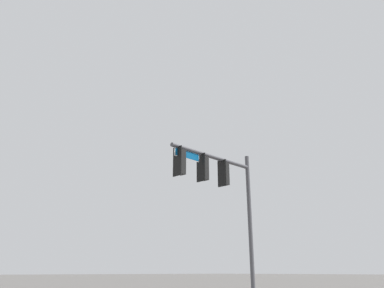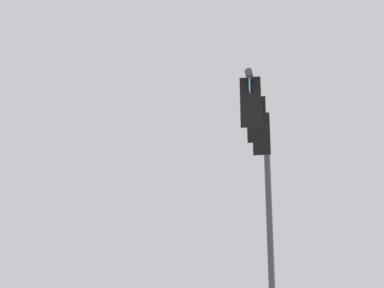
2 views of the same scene
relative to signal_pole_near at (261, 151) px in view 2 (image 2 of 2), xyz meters
name	(u,v)px [view 2 (image 2 of 2)]	position (x,y,z in m)	size (l,w,h in m)	color
signal_pole_near	(261,151)	(0.00, 0.00, 0.00)	(5.40, 0.73, 7.10)	#47474C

